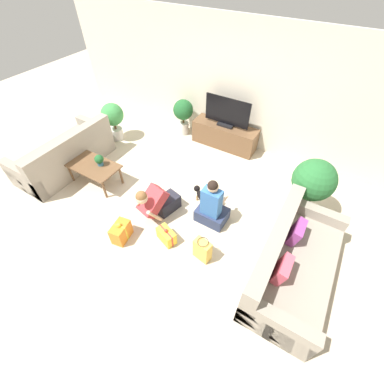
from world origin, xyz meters
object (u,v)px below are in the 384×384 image
at_px(person_sitting, 212,207).
at_px(gift_bag_a, 202,250).
at_px(potted_plant_corner_left, 113,117).
at_px(gift_box_a, 121,232).
at_px(tabletop_plant, 99,160).
at_px(sofa_right, 291,264).
at_px(potted_plant_corner_right, 314,181).
at_px(coffee_table, 93,167).
at_px(gift_box_b, 166,236).
at_px(person_kneeling, 157,202).
at_px(tv, 227,114).
at_px(potted_plant_back_left, 183,113).
at_px(tv_console, 225,136).
at_px(sofa_left, 66,155).
at_px(dog, 200,195).

bearing_deg(person_sitting, gift_bag_a, 108.23).
distance_m(potted_plant_corner_left, gift_box_a, 3.03).
relative_size(gift_box_a, tabletop_plant, 1.74).
relative_size(sofa_right, potted_plant_corner_right, 1.76).
bearing_deg(coffee_table, sofa_right, -0.37).
relative_size(sofa_right, gift_box_b, 5.35).
relative_size(potted_plant_corner_right, gift_box_a, 2.92).
distance_m(person_sitting, tabletop_plant, 2.32).
bearing_deg(gift_bag_a, person_kneeling, 162.52).
relative_size(potted_plant_corner_right, person_kneeling, 1.38).
relative_size(potted_plant_corner_left, potted_plant_corner_right, 0.79).
distance_m(potted_plant_corner_left, gift_box_b, 3.32).
height_order(tv, gift_bag_a, tv).
bearing_deg(potted_plant_back_left, tv_console, 2.62).
height_order(sofa_left, potted_plant_corner_right, potted_plant_corner_right).
relative_size(coffee_table, tv_console, 0.70).
bearing_deg(person_kneeling, gift_box_b, -26.92).
distance_m(sofa_left, tv, 3.53).
distance_m(tv_console, gift_box_b, 2.93).
bearing_deg(tv, tabletop_plant, -122.27).
height_order(coffee_table, person_sitting, person_sitting).
distance_m(person_kneeling, gift_box_a, 0.77).
relative_size(dog, gift_bag_a, 0.96).
relative_size(coffee_table, potted_plant_corner_right, 0.92).
xyz_separation_m(coffee_table, person_sitting, (2.44, 0.31, -0.05)).
bearing_deg(potted_plant_corner_right, tv, 151.46).
xyz_separation_m(person_kneeling, gift_box_a, (-0.23, -0.71, -0.18)).
bearing_deg(gift_box_b, coffee_table, 167.74).
distance_m(sofa_right, tv, 3.39).
xyz_separation_m(potted_plant_corner_right, gift_bag_a, (-1.08, -1.73, -0.56)).
distance_m(sofa_right, potted_plant_back_left, 4.15).
xyz_separation_m(potted_plant_corner_right, gift_box_b, (-1.73, -1.76, -0.64)).
relative_size(sofa_left, sofa_right, 1.00).
height_order(potted_plant_corner_right, potted_plant_back_left, potted_plant_corner_right).
relative_size(tv_console, potted_plant_back_left, 1.71).
xyz_separation_m(sofa_right, person_kneeling, (-2.31, -0.04, 0.04)).
bearing_deg(gift_box_a, coffee_table, 150.06).
relative_size(potted_plant_back_left, gift_bag_a, 2.06).
relative_size(potted_plant_back_left, person_sitting, 0.90).
bearing_deg(gift_box_a, tabletop_plant, 144.50).
bearing_deg(tv, gift_bag_a, -70.41).
distance_m(potted_plant_corner_right, gift_bag_a, 2.12).
relative_size(tv, dog, 2.52).
xyz_separation_m(sofa_left, gift_bag_a, (3.54, -0.45, -0.10)).
xyz_separation_m(person_kneeling, person_sitting, (0.86, 0.38, -0.00)).
bearing_deg(gift_box_b, person_sitting, 60.20).
relative_size(potted_plant_corner_left, dog, 2.21).
height_order(person_kneeling, person_sitting, person_sitting).
bearing_deg(person_sitting, person_kneeling, 24.85).
bearing_deg(dog, coffee_table, -40.92).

